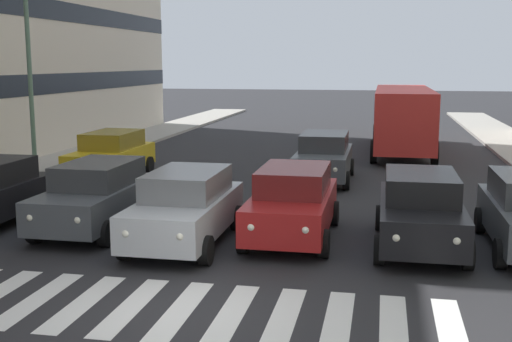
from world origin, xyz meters
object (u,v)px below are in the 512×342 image
(car_1, at_px, (420,210))
(street_lamp_right, at_px, (41,45))
(car_2, at_px, (293,202))
(car_row2_0, at_px, (111,155))
(bus_behind_traffic, at_px, (403,113))
(car_3, at_px, (186,207))
(car_4, at_px, (97,195))
(car_row2_1, at_px, (324,157))

(car_1, distance_m, street_lamp_right, 14.81)
(car_2, distance_m, car_row2_0, 10.18)
(bus_behind_traffic, bearing_deg, car_row2_0, 41.05)
(bus_behind_traffic, bearing_deg, car_3, 72.43)
(car_1, height_order, car_3, same)
(car_2, bearing_deg, street_lamp_right, -31.55)
(car_4, bearing_deg, car_3, 161.95)
(car_3, bearing_deg, street_lamp_right, -43.35)
(street_lamp_right, bearing_deg, car_4, 128.00)
(car_2, xyz_separation_m, car_row2_1, (-0.04, -7.72, 0.00))
(car_3, bearing_deg, car_1, -172.12)
(car_3, distance_m, car_row2_1, 9.04)
(car_row2_1, distance_m, bus_behind_traffic, 8.82)
(car_2, xyz_separation_m, car_3, (2.39, 0.99, 0.00))
(car_4, bearing_deg, car_1, 179.20)
(car_1, height_order, bus_behind_traffic, bus_behind_traffic)
(car_1, height_order, car_4, same)
(car_3, relative_size, street_lamp_right, 0.58)
(car_2, relative_size, car_3, 1.00)
(car_3, xyz_separation_m, bus_behind_traffic, (-5.37, -16.97, 0.97))
(car_2, relative_size, car_row2_0, 1.00)
(car_2, distance_m, car_3, 2.59)
(car_2, bearing_deg, car_row2_0, -41.38)
(car_row2_0, bearing_deg, car_3, 124.21)
(car_4, height_order, bus_behind_traffic, bus_behind_traffic)
(car_1, relative_size, car_row2_1, 1.00)
(car_row2_0, xyz_separation_m, bus_behind_traffic, (-10.62, -9.25, 0.97))
(street_lamp_right, bearing_deg, car_1, 153.87)
(car_row2_0, relative_size, car_row2_1, 1.00)
(car_1, xyz_separation_m, car_row2_1, (2.94, -7.96, 0.00))
(car_2, height_order, car_row2_1, same)
(car_1, distance_m, car_4, 7.99)
(car_2, distance_m, car_4, 5.01)
(car_3, height_order, car_row2_0, same)
(car_1, bearing_deg, car_3, 7.88)
(car_1, distance_m, car_row2_1, 8.49)
(car_row2_1, bearing_deg, street_lamp_right, 9.62)
(car_3, bearing_deg, car_2, -157.47)
(car_4, distance_m, car_row2_1, 9.34)
(car_3, relative_size, car_4, 1.00)
(car_3, relative_size, bus_behind_traffic, 0.42)
(car_3, height_order, car_4, same)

